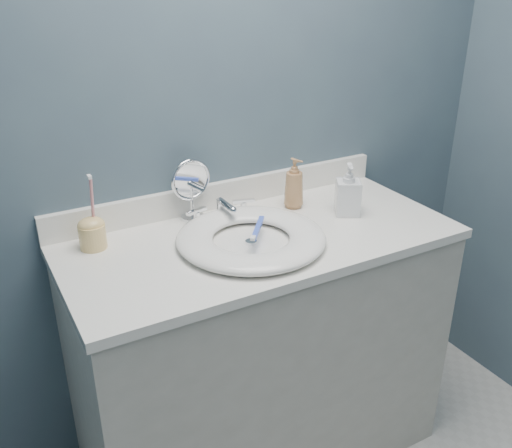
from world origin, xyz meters
TOP-DOWN VIEW (x-y plane):
  - back_wall at (0.00, 1.25)m, footprint 2.20×0.02m
  - vanity_cabinet at (0.00, 0.97)m, footprint 1.20×0.55m
  - countertop at (0.00, 0.97)m, footprint 1.22×0.57m
  - backsplash at (0.00, 1.24)m, footprint 1.22×0.02m
  - basin at (-0.05, 0.94)m, footprint 0.45×0.45m
  - drain at (-0.05, 0.94)m, footprint 0.04×0.04m
  - faucet at (-0.05, 1.14)m, footprint 0.25×0.13m
  - makeup_mirror at (-0.13, 1.20)m, footprint 0.14×0.08m
  - soap_bottle_amber at (0.21, 1.12)m, footprint 0.08×0.08m
  - soap_bottle_clear at (0.34, 0.98)m, footprint 0.11×0.11m
  - toothbrush_holder at (-0.47, 1.15)m, footprint 0.08×0.08m
  - toothbrush_lying at (-0.03, 0.94)m, footprint 0.12×0.14m

SIDE VIEW (x-z plane):
  - vanity_cabinet at x=0.00m, z-range 0.00..0.85m
  - countertop at x=0.00m, z-range 0.85..0.88m
  - drain at x=-0.05m, z-range 0.88..0.89m
  - basin at x=-0.05m, z-range 0.88..0.92m
  - faucet at x=-0.05m, z-range 0.87..0.95m
  - toothbrush_lying at x=-0.03m, z-range 0.92..0.93m
  - backsplash at x=0.00m, z-range 0.88..0.97m
  - toothbrush_holder at x=-0.47m, z-range 0.82..1.05m
  - soap_bottle_amber at x=0.21m, z-range 0.88..1.05m
  - soap_bottle_clear at x=0.34m, z-range 0.88..1.05m
  - makeup_mirror at x=-0.13m, z-range 0.89..1.10m
  - back_wall at x=0.00m, z-range 0.00..2.40m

